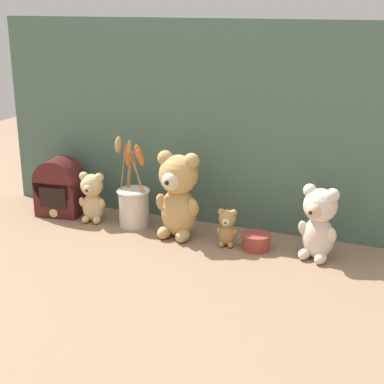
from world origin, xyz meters
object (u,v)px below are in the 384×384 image
at_px(flower_vase, 134,202).
at_px(decorative_tin_tall, 256,241).
at_px(teddy_bear_medium, 319,222).
at_px(teddy_bear_small, 92,196).
at_px(teddy_bear_tiny, 227,227).
at_px(vintage_radio, 60,188).
at_px(teddy_bear_large, 178,193).

xyz_separation_m(flower_vase, decorative_tin_tall, (0.48, -0.04, -0.07)).
xyz_separation_m(teddy_bear_medium, teddy_bear_small, (-0.84, 0.02, -0.03)).
relative_size(teddy_bear_tiny, flower_vase, 0.40).
height_order(teddy_bear_small, flower_vase, flower_vase).
relative_size(teddy_bear_tiny, vintage_radio, 0.59).
bearing_deg(teddy_bear_tiny, teddy_bear_medium, 1.90).
bearing_deg(flower_vase, teddy_bear_large, -10.74).
bearing_deg(decorative_tin_tall, teddy_bear_large, 179.88).
bearing_deg(teddy_bear_tiny, teddy_bear_large, 176.75).
xyz_separation_m(teddy_bear_small, vintage_radio, (-0.16, 0.02, 0.01)).
bearing_deg(teddy_bear_large, teddy_bear_tiny, -3.25).
bearing_deg(teddy_bear_small, flower_vase, 7.09).
bearing_deg(teddy_bear_medium, teddy_bear_small, 178.85).
distance_m(teddy_bear_medium, teddy_bear_small, 0.84).
bearing_deg(vintage_radio, teddy_bear_large, -4.23).
bearing_deg(decorative_tin_tall, teddy_bear_medium, 0.03).
bearing_deg(flower_vase, vintage_radio, 179.77).
height_order(teddy_bear_medium, decorative_tin_tall, teddy_bear_medium).
bearing_deg(teddy_bear_medium, decorative_tin_tall, -179.97).
height_order(teddy_bear_small, decorative_tin_tall, teddy_bear_small).
relative_size(teddy_bear_medium, teddy_bear_tiny, 1.86).
bearing_deg(decorative_tin_tall, flower_vase, 175.54).
bearing_deg(decorative_tin_tall, vintage_radio, 177.24).
height_order(teddy_bear_medium, teddy_bear_small, teddy_bear_medium).
bearing_deg(flower_vase, teddy_bear_small, -172.91).
distance_m(teddy_bear_small, flower_vase, 0.16).
bearing_deg(teddy_bear_medium, teddy_bear_large, 179.94).
xyz_separation_m(teddy_bear_medium, teddy_bear_tiny, (-0.30, -0.01, -0.06)).
bearing_deg(flower_vase, teddy_bear_medium, -3.13).
height_order(teddy_bear_large, vintage_radio, teddy_bear_large).
bearing_deg(teddy_bear_large, flower_vase, 169.26).
bearing_deg(vintage_radio, teddy_bear_small, -7.78).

